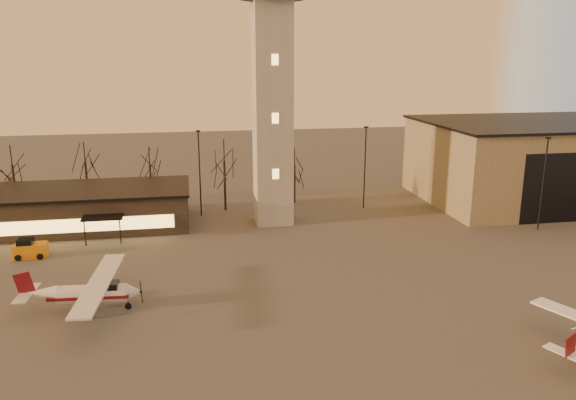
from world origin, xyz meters
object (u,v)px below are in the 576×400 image
(terminal, at_px, (73,208))
(cessna_rear, at_px, (95,297))
(hangar, at_px, (542,161))
(service_cart, at_px, (30,250))
(control_tower, at_px, (272,76))

(terminal, xyz_separation_m, cessna_rear, (5.49, -22.31, -1.03))
(hangar, xyz_separation_m, service_cart, (-60.26, -11.35, -4.46))
(control_tower, height_order, terminal, control_tower)
(terminal, height_order, service_cart, terminal)
(cessna_rear, bearing_deg, terminal, 108.26)
(control_tower, relative_size, terminal, 1.28)
(control_tower, bearing_deg, hangar, 6.31)
(control_tower, bearing_deg, terminal, 174.85)
(terminal, bearing_deg, cessna_rear, -76.18)
(cessna_rear, distance_m, service_cart, 15.11)
(control_tower, xyz_separation_m, service_cart, (-24.26, -7.38, -15.63))
(hangar, height_order, cessna_rear, hangar)
(control_tower, distance_m, terminal, 26.24)
(hangar, distance_m, cessna_rear, 58.00)
(service_cart, bearing_deg, cessna_rear, -59.57)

